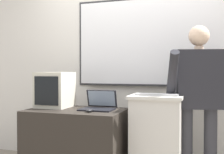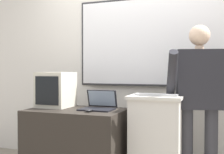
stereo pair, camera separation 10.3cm
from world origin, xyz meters
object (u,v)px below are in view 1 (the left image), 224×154
object	(u,v)px
side_desk	(76,146)
crt_monitor	(55,90)
person_presenter	(199,93)
lectern_podium	(157,140)
laptop	(99,105)
wireless_keyboard	(157,95)
computer_mouse_by_laptop	(90,110)

from	to	relation	value
side_desk	crt_monitor	distance (m)	0.66
person_presenter	lectern_podium	bearing A→B (deg)	-175.90
person_presenter	laptop	xyz separation A→B (m)	(-1.00, -0.22, -0.13)
lectern_podium	laptop	xyz separation A→B (m)	(-0.60, -0.09, 0.35)
wireless_keyboard	laptop	bearing A→B (deg)	-176.89
person_presenter	crt_monitor	distance (m)	1.55
wireless_keyboard	crt_monitor	size ratio (longest dim) A/B	1.08
wireless_keyboard	computer_mouse_by_laptop	bearing A→B (deg)	-158.79
wireless_keyboard	person_presenter	bearing A→B (deg)	25.42
wireless_keyboard	computer_mouse_by_laptop	world-z (taller)	wireless_keyboard
computer_mouse_by_laptop	person_presenter	bearing A→B (deg)	22.87
laptop	lectern_podium	bearing A→B (deg)	8.77
side_desk	person_presenter	bearing A→B (deg)	13.86
computer_mouse_by_laptop	wireless_keyboard	bearing A→B (deg)	21.21
side_desk	person_presenter	xyz separation A→B (m)	(1.23, 0.30, 0.57)
lectern_podium	wireless_keyboard	world-z (taller)	wireless_keyboard
person_presenter	crt_monitor	size ratio (longest dim) A/B	4.17
side_desk	computer_mouse_by_laptop	bearing A→B (deg)	-31.36
lectern_podium	side_desk	world-z (taller)	lectern_podium
wireless_keyboard	computer_mouse_by_laptop	size ratio (longest dim) A/B	4.25
laptop	wireless_keyboard	world-z (taller)	laptop
side_desk	wireless_keyboard	bearing A→B (deg)	7.87
side_desk	person_presenter	world-z (taller)	person_presenter
person_presenter	crt_monitor	world-z (taller)	person_presenter
person_presenter	wireless_keyboard	xyz separation A→B (m)	(-0.40, -0.19, -0.01)
wireless_keyboard	computer_mouse_by_laptop	distance (m)	0.69
person_presenter	laptop	size ratio (longest dim) A/B	4.78
wireless_keyboard	lectern_podium	bearing A→B (deg)	98.86
person_presenter	computer_mouse_by_laptop	bearing A→B (deg)	-170.70
crt_monitor	lectern_podium	bearing A→B (deg)	3.73
side_desk	crt_monitor	size ratio (longest dim) A/B	2.59
person_presenter	laptop	bearing A→B (deg)	178.87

